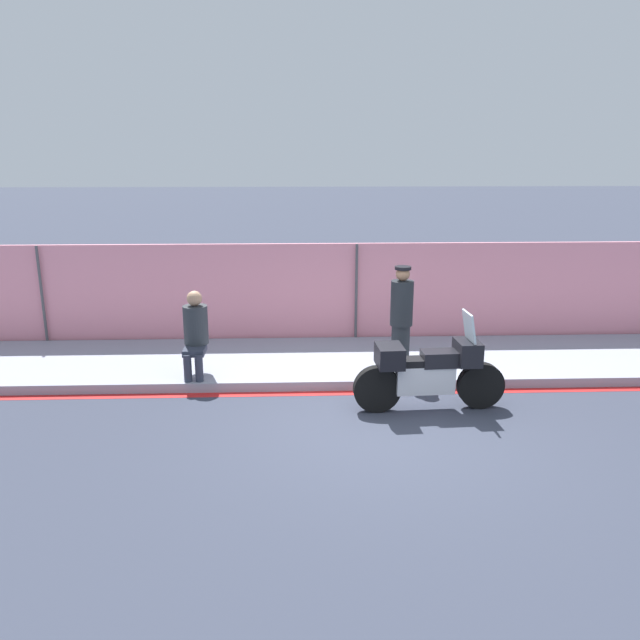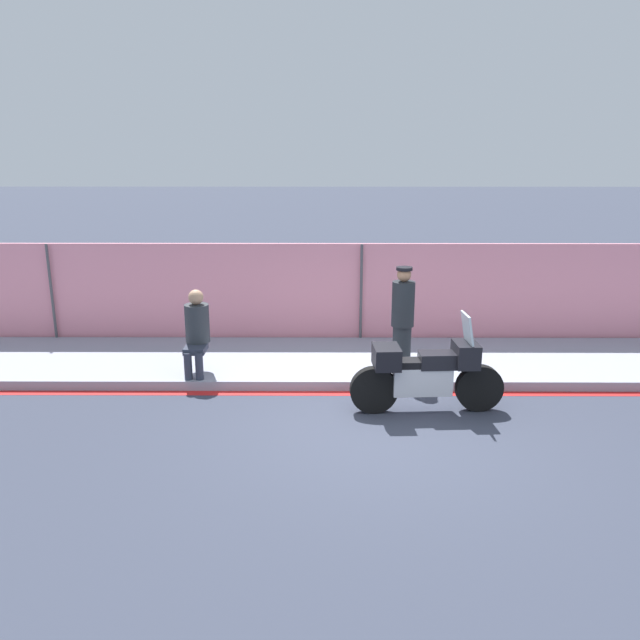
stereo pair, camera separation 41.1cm
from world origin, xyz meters
name	(u,v)px [view 2 (the right image)]	position (x,y,z in m)	size (l,w,h in m)	color
ground_plane	(376,428)	(0.00, 0.00, 0.00)	(120.00, 120.00, 0.00)	#333847
sidewalk	(364,362)	(0.00, 2.54, 0.08)	(43.45, 2.40, 0.15)	#8E93A3
curb_paint_stripe	(369,393)	(0.00, 1.25, 0.00)	(43.45, 0.18, 0.01)	red
storefront_fence	(361,295)	(0.00, 3.83, 0.98)	(41.28, 0.17, 1.96)	pink
motorcycle	(426,373)	(0.74, 0.58, 0.58)	(2.20, 0.57, 1.44)	black
officer_standing	(403,318)	(0.57, 1.97, 1.02)	(0.37, 0.37, 1.69)	#1E2328
person_seated_on_curb	(197,327)	(-2.73, 1.81, 0.90)	(0.39, 0.69, 1.34)	#2D3342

